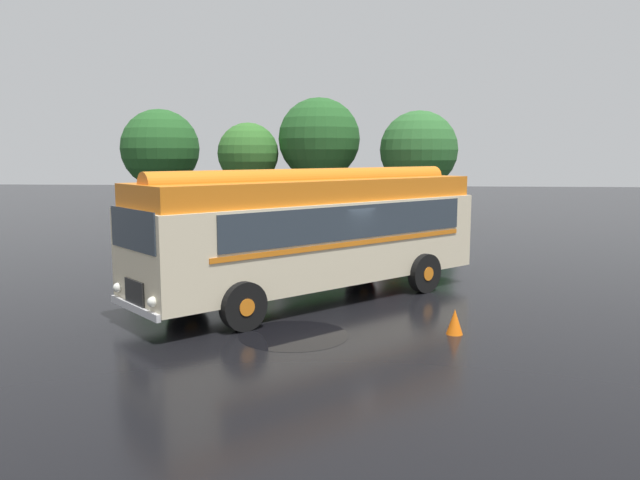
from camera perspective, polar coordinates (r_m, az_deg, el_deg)
ground_plane at (r=17.05m, az=0.82°, el=-5.22°), size 120.00×120.00×0.00m
vintage_bus at (r=16.43m, az=-0.47°, el=0.99°), size 8.90×8.82×3.49m
car_near_left at (r=31.81m, az=-4.86°, el=2.40°), size 2.11×4.27×1.66m
car_mid_left at (r=31.92m, az=1.03°, el=2.44°), size 2.23×4.33×1.66m
car_mid_right at (r=31.62m, az=6.08°, el=2.35°), size 2.11×4.28×1.66m
car_far_right at (r=31.81m, az=10.80°, el=2.29°), size 2.11×4.28×1.66m
tree_far_left at (r=39.85m, az=-14.35°, el=8.16°), size 4.79×4.79×6.60m
tree_left_of_centre at (r=36.99m, az=-6.76°, el=7.89°), size 3.56×3.56×5.68m
tree_centre at (r=36.80m, az=-0.06°, el=9.12°), size 4.77×4.77×7.13m
tree_right_of_centre at (r=36.68m, az=8.82°, el=8.27°), size 4.47×4.47×6.34m
traffic_cone at (r=13.85m, az=12.21°, el=-7.32°), size 0.36×0.36×0.55m
puddle_patch at (r=13.54m, az=-2.41°, el=-8.68°), size 2.37×2.37×0.01m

